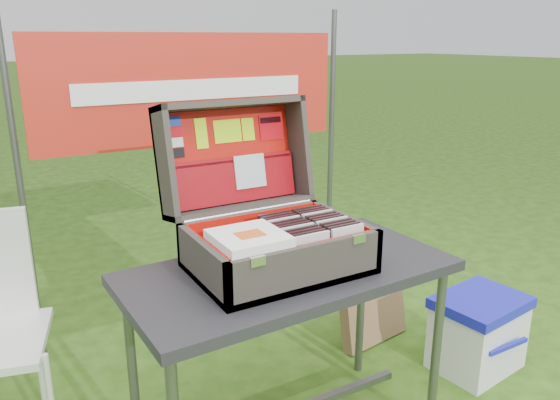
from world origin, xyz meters
TOP-DOWN VIEW (x-y plane):
  - table at (-0.08, 0.04)m, footprint 1.22×0.64m
  - table_top at (-0.08, 0.04)m, footprint 1.22×0.64m
  - table_leg_fr at (0.46, -0.20)m, footprint 0.04×0.04m
  - table_leg_bl at (-0.61, 0.28)m, footprint 0.04×0.04m
  - table_leg_br at (0.46, 0.28)m, footprint 0.04×0.04m
  - suitcase at (-0.12, 0.10)m, footprint 0.60×0.59m
  - suitcase_base_bottom at (-0.12, 0.04)m, footprint 0.60×0.43m
  - suitcase_base_wall_front at (-0.12, -0.16)m, footprint 0.60×0.02m
  - suitcase_base_wall_back at (-0.12, 0.25)m, footprint 0.60×0.02m
  - suitcase_base_wall_left at (-0.41, 0.04)m, footprint 0.02×0.43m
  - suitcase_base_wall_right at (0.17, 0.04)m, footprint 0.02×0.43m
  - suitcase_liner_floor at (-0.12, 0.04)m, footprint 0.55×0.38m
  - suitcase_latch_left at (-0.31, -0.17)m, footprint 0.05×0.01m
  - suitcase_latch_right at (0.07, -0.17)m, footprint 0.05×0.01m
  - suitcase_hinge at (-0.12, 0.26)m, footprint 0.54×0.02m
  - suitcase_lid_back at (-0.12, 0.45)m, footprint 0.60×0.11m
  - suitcase_lid_rim_far at (-0.12, 0.42)m, footprint 0.60×0.16m
  - suitcase_lid_rim_near at (-0.12, 0.34)m, footprint 0.60×0.16m
  - suitcase_lid_rim_left at (-0.41, 0.38)m, footprint 0.02×0.24m
  - suitcase_lid_rim_right at (0.17, 0.38)m, footprint 0.02×0.24m
  - suitcase_lid_liner at (-0.12, 0.43)m, footprint 0.55×0.08m
  - suitcase_liner_wall_front at (-0.12, -0.14)m, footprint 0.55×0.01m
  - suitcase_liner_wall_back at (-0.12, 0.23)m, footprint 0.55×0.01m
  - suitcase_liner_wall_left at (-0.39, 0.04)m, footprint 0.01×0.38m
  - suitcase_liner_wall_right at (0.15, 0.04)m, footprint 0.01×0.38m
  - suitcase_lid_pocket at (-0.12, 0.39)m, footprint 0.53×0.07m
  - suitcase_pocket_edge at (-0.12, 0.41)m, footprint 0.52×0.02m
  - suitcase_pocket_cd at (-0.06, 0.38)m, footprint 0.13×0.04m
  - lid_sticker_cc_a at (-0.34, 0.46)m, footprint 0.06×0.01m
  - lid_sticker_cc_b at (-0.34, 0.45)m, footprint 0.06×0.01m
  - lid_sticker_cc_c at (-0.34, 0.44)m, footprint 0.06×0.01m
  - lid_sticker_cc_d at (-0.34, 0.43)m, footprint 0.06×0.01m
  - lid_card_neon_tall at (-0.23, 0.45)m, footprint 0.05×0.03m
  - lid_card_neon_main at (-0.12, 0.45)m, footprint 0.12×0.02m
  - lid_card_neon_small at (-0.03, 0.45)m, footprint 0.05×0.02m
  - lid_sticker_band at (0.08, 0.45)m, footprint 0.11×0.02m
  - lid_sticker_band_bar at (0.08, 0.45)m, footprint 0.10×0.01m
  - cd_left_0 at (-0.08, -0.12)m, footprint 0.13×0.01m
  - cd_left_1 at (-0.08, -0.10)m, footprint 0.13×0.01m
  - cd_left_2 at (-0.08, -0.07)m, footprint 0.13×0.01m
  - cd_left_3 at (-0.08, -0.05)m, footprint 0.13×0.01m
  - cd_left_4 at (-0.08, -0.03)m, footprint 0.13×0.01m
  - cd_left_5 at (-0.08, -0.00)m, footprint 0.13×0.01m
  - cd_left_6 at (-0.08, 0.02)m, footprint 0.13×0.01m
  - cd_left_7 at (-0.08, 0.04)m, footprint 0.13×0.01m
  - cd_left_8 at (-0.08, 0.07)m, footprint 0.13×0.01m
  - cd_left_9 at (-0.08, 0.09)m, footprint 0.13×0.01m
  - cd_left_10 at (-0.08, 0.11)m, footprint 0.13×0.01m
  - cd_left_11 at (-0.08, 0.14)m, footprint 0.13×0.01m
  - cd_right_0 at (0.06, -0.12)m, footprint 0.13×0.01m
  - cd_right_1 at (0.06, -0.10)m, footprint 0.13×0.01m
  - cd_right_2 at (0.06, -0.07)m, footprint 0.13×0.01m
  - cd_right_3 at (0.06, -0.05)m, footprint 0.13×0.01m
  - cd_right_4 at (0.06, -0.03)m, footprint 0.13×0.01m
  - cd_right_5 at (0.06, -0.00)m, footprint 0.13×0.01m
  - cd_right_6 at (0.06, 0.02)m, footprint 0.13×0.01m
  - cd_right_7 at (0.06, 0.04)m, footprint 0.13×0.01m
  - cd_right_8 at (0.06, 0.07)m, footprint 0.13×0.01m
  - cd_right_9 at (0.06, 0.09)m, footprint 0.13×0.01m
  - cd_right_10 at (0.06, 0.11)m, footprint 0.13×0.01m
  - cd_right_11 at (0.06, 0.14)m, footprint 0.13×0.01m
  - songbook_0 at (-0.28, -0.04)m, footprint 0.23×0.23m
  - songbook_1 at (-0.28, -0.04)m, footprint 0.23×0.23m
  - songbook_2 at (-0.28, -0.04)m, footprint 0.23×0.23m
  - songbook_3 at (-0.28, -0.04)m, footprint 0.23×0.23m
  - songbook_4 at (-0.28, -0.04)m, footprint 0.23×0.23m
  - songbook_5 at (-0.28, -0.04)m, footprint 0.23×0.23m
  - songbook_graphic at (-0.28, -0.05)m, footprint 0.09×0.07m
  - cooler at (0.97, 0.01)m, footprint 0.46×0.37m
  - cooler_body at (0.97, 0.01)m, footprint 0.44×0.35m
  - cooler_lid at (0.97, 0.01)m, footprint 0.46×0.37m
  - cooler_handle at (0.97, -0.16)m, footprint 0.25×0.02m
  - chair_leg_br at (-0.90, 0.71)m, footprint 0.02×0.02m
  - chair_upright_right at (-0.90, 0.73)m, footprint 0.02×0.02m
  - cardboard_box at (0.69, 0.47)m, footprint 0.43×0.20m
  - banner_post_left at (-0.85, 1.10)m, footprint 0.03×0.03m
  - banner_post_right at (0.85, 1.10)m, footprint 0.03×0.03m
  - banner at (0.00, 1.09)m, footprint 1.60×0.02m
  - banner_text at (0.00, 1.08)m, footprint 1.20×0.00m

SIDE VIEW (x-z plane):
  - cooler_body at x=0.97m, z-range 0.00..0.32m
  - cooler at x=0.97m, z-range 0.00..0.37m
  - cooler_handle at x=0.97m, z-range 0.19..0.21m
  - cardboard_box at x=0.69m, z-range 0.00..0.44m
  - chair_leg_br at x=-0.90m, z-range 0.00..0.47m
  - cooler_lid at x=0.97m, z-range 0.32..0.37m
  - table_leg_fr at x=0.46m, z-range 0.00..0.71m
  - table_leg_bl at x=-0.61m, z-range 0.00..0.71m
  - table_leg_br at x=0.46m, z-range 0.00..0.71m
  - table at x=-0.08m, z-range 0.00..0.75m
  - chair_upright_right at x=-0.90m, z-range 0.47..0.92m
  - table_top at x=-0.08m, z-range 0.71..0.75m
  - suitcase_base_bottom at x=-0.12m, z-range 0.75..0.77m
  - suitcase_liner_floor at x=-0.12m, z-range 0.77..0.78m
  - suitcase_base_wall_front at x=-0.12m, z-range 0.75..0.91m
  - suitcase_base_wall_back at x=-0.12m, z-range 0.75..0.91m
  - suitcase_base_wall_left at x=-0.41m, z-range 0.75..0.91m
  - suitcase_base_wall_right at x=0.17m, z-range 0.75..0.91m
  - suitcase_liner_wall_front at x=-0.12m, z-range 0.77..0.91m
  - suitcase_liner_wall_back at x=-0.12m, z-range 0.77..0.91m
  - suitcase_liner_wall_left at x=-0.39m, z-range 0.77..0.91m
  - suitcase_liner_wall_right at x=0.15m, z-range 0.77..0.91m
  - banner_post_left at x=-0.85m, z-range 0.00..1.70m
  - banner_post_right at x=0.85m, z-range 0.00..1.70m
  - cd_left_0 at x=-0.08m, z-range 0.78..0.93m
  - cd_left_1 at x=-0.08m, z-range 0.78..0.93m
  - cd_left_2 at x=-0.08m, z-range 0.78..0.93m
  - cd_left_3 at x=-0.08m, z-range 0.78..0.93m
  - cd_left_4 at x=-0.08m, z-range 0.78..0.93m
  - cd_left_5 at x=-0.08m, z-range 0.78..0.93m
  - cd_left_6 at x=-0.08m, z-range 0.78..0.93m
  - cd_left_7 at x=-0.08m, z-range 0.78..0.93m
  - cd_left_8 at x=-0.08m, z-range 0.78..0.93m
  - cd_left_9 at x=-0.08m, z-range 0.78..0.93m
  - cd_left_10 at x=-0.08m, z-range 0.78..0.93m
  - cd_left_11 at x=-0.08m, z-range 0.78..0.93m
  - cd_right_0 at x=0.06m, z-range 0.78..0.93m
  - cd_right_1 at x=0.06m, z-range 0.78..0.93m
  - cd_right_2 at x=0.06m, z-range 0.78..0.93m
  - cd_right_3 at x=0.06m, z-range 0.78..0.93m
  - cd_right_4 at x=0.06m, z-range 0.78..0.93m
  - cd_right_5 at x=0.06m, z-range 0.78..0.93m
  - cd_right_6 at x=0.06m, z-range 0.78..0.93m
  - cd_right_7 at x=0.06m, z-range 0.78..0.93m
  - cd_right_8 at x=0.06m, z-range 0.78..0.93m
  - cd_right_9 at x=0.06m, z-range 0.78..0.93m
  - cd_right_10 at x=0.06m, z-range 0.78..0.93m
  - cd_right_11 at x=0.06m, z-range 0.78..0.93m
  - suitcase_latch_left at x=-0.31m, z-range 0.88..0.91m
  - suitcase_latch_right at x=0.07m, z-range 0.88..0.91m
  - suitcase_lid_rim_near at x=-0.12m, z-range 0.88..0.93m
  - suitcase_hinge at x=-0.12m, z-range 0.90..0.92m
  - songbook_0 at x=-0.28m, z-range 0.91..0.91m
  - songbook_1 at x=-0.28m, z-range 0.91..0.92m
  - songbook_2 at x=-0.28m, z-range 0.92..0.92m
  - songbook_3 at x=-0.28m, z-range 0.92..0.93m
  - songbook_4 at x=-0.28m, z-range 0.93..0.93m
  - songbook_5 at x=-0.28m, z-range 0.93..0.94m
  - songbook_graphic at x=-0.28m, z-range 0.94..0.94m
  - suitcase_lid_pocket at x=-0.12m, z-range 0.91..1.08m
  - suitcase at x=-0.12m, z-range 0.75..1.31m
  - suitcase_pocket_cd at x=-0.06m, z-range 0.97..1.10m
  - suitcase_pocket_edge at x=-0.12m, z-range 1.07..1.09m
  - suitcase_lid_back at x=-0.12m, z-range 0.88..1.30m
  - suitcase_lid_liner at x=-0.12m, z-range 0.91..1.28m
  - suitcase_lid_rim_left at x=-0.41m, z-range 0.88..1.33m
  - suitcase_lid_rim_right at x=0.17m, z-range 0.88..1.33m
  - lid_sticker_cc_d at x=-0.34m, z-range 1.11..1.15m
  - lid_sticker_cc_c at x=-0.34m, z-range 1.15..1.19m
  - lid_card_neon_tall at x=-0.23m, z-range 1.13..1.25m
  - lid_card_neon_main at x=-0.12m, z-range 1.15..1.24m
  - lid_card_neon_small at x=-0.03m, z-range 1.15..1.24m
  - lid_sticker_band at x=0.08m, z-range 1.14..1.24m
  - lid_sticker_cc_b at x=-0.34m, z-range 1.19..1.22m
  - lid_sticker_band_bar at x=0.08m, z-range 1.21..1.23m
  - lid_sticker_cc_a at x=-0.34m, z-range 1.23..1.26m
  - banner at x=0.00m, z-range 1.02..1.58m
  - banner_text at x=0.00m, z-range 1.25..1.35m
  - suitcase_lid_rim_far at x=-0.12m, z-range 1.27..1.33m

